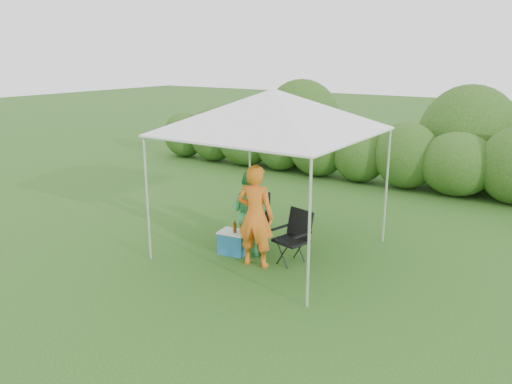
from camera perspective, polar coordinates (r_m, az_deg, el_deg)
The scene contains 9 objects.
ground at distance 8.58m, azimuth 0.07°, elevation -7.65°, with size 70.00×70.00×0.00m, color #2F5D1D.
hedge at distance 13.54m, azimuth 14.42°, elevation 4.17°, with size 15.34×1.53×1.80m.
canopy at distance 8.36m, azimuth 1.99°, elevation 9.24°, with size 3.10×3.10×2.83m.
chair_right at distance 8.32m, azimuth 4.45°, elevation -4.73°, with size 0.64×0.60×0.89m.
chair_left at distance 9.14m, azimuth -0.03°, elevation -2.70°, with size 0.71×0.70×0.92m.
man at distance 8.04m, azimuth -0.06°, elevation -2.77°, with size 0.62×0.41×1.70m, color orange.
woman at distance 8.66m, azimuth -0.73°, elevation -2.29°, with size 0.71×0.55×1.46m, color #30924E.
cooler at distance 8.75m, azimuth -2.58°, elevation -5.74°, with size 0.53×0.42×0.41m.
bottle at distance 8.57m, azimuth -2.43°, elevation -3.95°, with size 0.06×0.06×0.22m, color #592D0C.
Camera 1 is at (4.36, -6.58, 3.38)m, focal length 35.00 mm.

